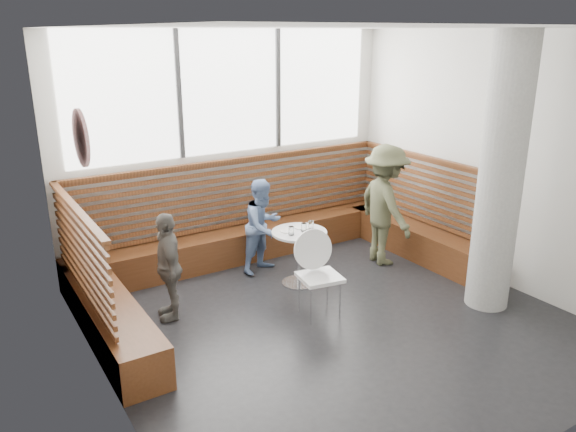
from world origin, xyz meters
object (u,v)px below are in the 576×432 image
cafe_chair (316,267)px  adult_man (385,205)px  concrete_column (501,176)px  child_left (168,266)px  cafe_table (299,246)px  child_back (263,226)px

cafe_chair → adult_man: 1.88m
concrete_column → child_left: (-3.37, 1.72, -0.97)m
cafe_table → child_left: 1.75m
concrete_column → cafe_table: bearing=134.2°
cafe_table → child_back: (-0.17, 0.63, 0.13)m
concrete_column → child_back: size_ratio=2.46×
concrete_column → cafe_chair: bearing=154.6°
concrete_column → cafe_chair: (-1.90, 0.91, -1.01)m
cafe_chair → child_back: bearing=95.4°
child_left → adult_man: bearing=102.9°
cafe_table → child_left: (-1.74, 0.05, 0.11)m
cafe_table → child_back: child_back is taller
cafe_chair → child_left: 1.68m
cafe_table → child_left: child_left is taller
concrete_column → child_left: 3.91m
cafe_table → adult_man: size_ratio=0.43×
cafe_chair → child_back: size_ratio=0.77×
cafe_table → child_back: size_ratio=0.56×
cafe_table → adult_man: bearing=-0.5°
concrete_column → adult_man: (-0.20, 1.67, -0.75)m
adult_man → child_back: 1.74m
adult_man → child_back: (-1.60, 0.65, -0.20)m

